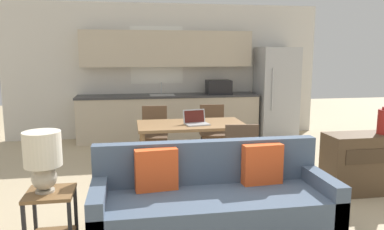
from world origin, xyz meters
TOP-DOWN VIEW (x-y plane):
  - wall_back at (-0.00, 4.63)m, footprint 6.40×0.07m
  - kitchen_counter at (0.02, 4.33)m, footprint 3.58×0.65m
  - refrigerator at (2.22, 4.22)m, footprint 0.76×0.75m
  - dining_table at (0.07, 2.03)m, footprint 1.50×0.81m
  - couch at (-0.03, 0.22)m, footprint 2.23×0.80m
  - side_table at (-1.49, 0.18)m, footprint 0.40×0.40m
  - table_lamp at (-1.53, 0.19)m, footprint 0.32×0.32m
  - credenza at (2.09, 0.98)m, footprint 1.02×0.43m
  - dining_chair_far_right at (0.55, 2.76)m, footprint 0.45×0.45m
  - dining_chair_far_left at (-0.40, 2.76)m, footprint 0.47×0.47m
  - dining_chair_near_right at (0.54, 1.23)m, footprint 0.46×0.46m
  - laptop at (0.12, 1.96)m, footprint 0.36×0.31m

SIDE VIEW (x-z plane):
  - couch at x=-0.03m, z-range -0.09..0.77m
  - side_table at x=-1.49m, z-range 0.09..0.62m
  - credenza at x=2.09m, z-range 0.00..0.74m
  - dining_chair_far_right at x=0.55m, z-range 0.04..0.93m
  - dining_chair_far_left at x=-0.40m, z-range 0.04..0.93m
  - dining_chair_near_right at x=0.54m, z-range 0.04..0.93m
  - dining_table at x=0.07m, z-range 0.30..1.04m
  - laptop at x=0.12m, z-range 0.69..0.89m
  - kitchen_counter at x=0.02m, z-range -0.23..1.92m
  - table_lamp at x=-1.53m, z-range 0.59..1.12m
  - refrigerator at x=2.22m, z-range 0.00..1.83m
  - wall_back at x=0.00m, z-range 0.00..2.70m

